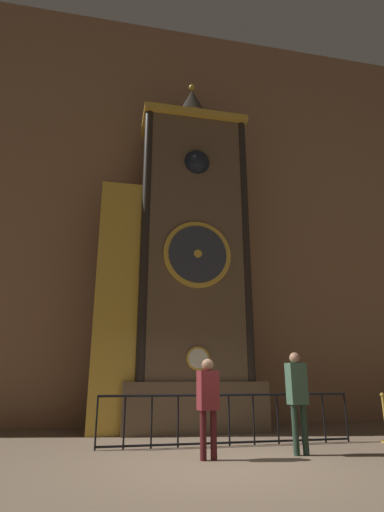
# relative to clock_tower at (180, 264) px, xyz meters

# --- Properties ---
(ground_plane) EXTENTS (28.00, 28.00, 0.00)m
(ground_plane) POSITION_rel_clock_tower_xyz_m (-0.02, -3.98, -4.38)
(ground_plane) COLOR #75604C
(cathedral_back_wall) EXTENTS (24.00, 0.32, 13.78)m
(cathedral_back_wall) POSITION_rel_clock_tower_xyz_m (-0.10, 1.26, 2.50)
(cathedral_back_wall) COLOR #936B4C
(cathedral_back_wall) RESTS_ON ground_plane
(clock_tower) EXTENTS (4.43, 1.82, 10.52)m
(clock_tower) POSITION_rel_clock_tower_xyz_m (0.00, 0.00, 0.00)
(clock_tower) COLOR brown
(clock_tower) RESTS_ON ground_plane
(railing_fence) EXTENTS (5.30, 0.05, 0.99)m
(railing_fence) POSITION_rel_clock_tower_xyz_m (0.63, -2.33, -3.83)
(railing_fence) COLOR black
(railing_fence) RESTS_ON ground_plane
(visitor_near) EXTENTS (0.37, 0.28, 1.63)m
(visitor_near) POSITION_rel_clock_tower_xyz_m (-0.12, -3.62, -3.40)
(visitor_near) COLOR #461518
(visitor_near) RESTS_ON ground_plane
(visitor_far) EXTENTS (0.36, 0.25, 1.77)m
(visitor_far) POSITION_rel_clock_tower_xyz_m (1.59, -3.53, -3.32)
(visitor_far) COLOR #213427
(visitor_far) RESTS_ON ground_plane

